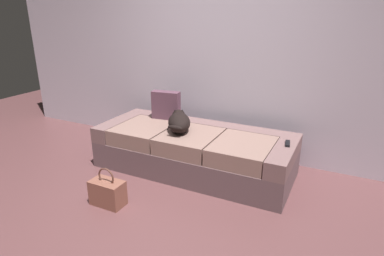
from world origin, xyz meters
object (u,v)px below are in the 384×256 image
Objects in this scene: handbag at (108,192)px; dog_dark at (179,121)px; tv_remote at (288,143)px; throw_pillow at (166,105)px; couch at (194,151)px.

dog_dark is at bearing 75.72° from handbag.
tv_remote is 0.44× the size of throw_pillow.
throw_pillow is at bearing 139.35° from dog_dark.
dog_dark is at bearing -40.65° from throw_pillow.
throw_pillow is 0.90× the size of handbag.
throw_pillow is at bearing 94.19° from handbag.
couch is 0.69m from throw_pillow.
dog_dark reaches higher than handbag.
tv_remote is 1.81m from handbag.
handbag is (0.09, -1.25, -0.52)m from throw_pillow.
throw_pillow reaches higher than handbag.
handbag is (-0.41, -1.01, -0.11)m from couch.
tv_remote is 1.53m from throw_pillow.
throw_pillow is (-1.51, 0.18, 0.16)m from tv_remote.
handbag is (-0.24, -0.96, -0.45)m from dog_dark.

